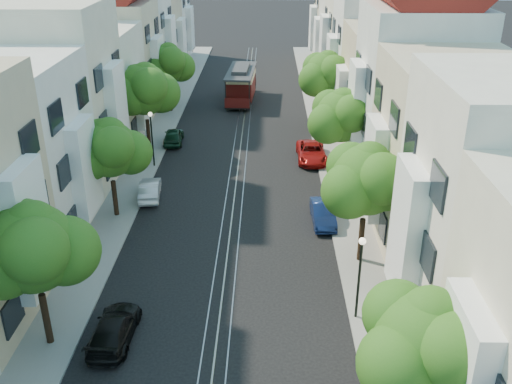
# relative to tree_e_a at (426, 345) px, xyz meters

# --- Properties ---
(ground) EXTENTS (200.00, 200.00, 0.00)m
(ground) POSITION_rel_tree_e_a_xyz_m (-7.26, 31.02, -4.40)
(ground) COLOR black
(ground) RESTS_ON ground
(sidewalk_east) EXTENTS (2.50, 80.00, 0.12)m
(sidewalk_east) POSITION_rel_tree_e_a_xyz_m (-0.01, 31.02, -4.34)
(sidewalk_east) COLOR gray
(sidewalk_east) RESTS_ON ground
(sidewalk_west) EXTENTS (2.50, 80.00, 0.12)m
(sidewalk_west) POSITION_rel_tree_e_a_xyz_m (-14.51, 31.02, -4.34)
(sidewalk_west) COLOR gray
(sidewalk_west) RESTS_ON ground
(rail_left) EXTENTS (0.06, 80.00, 0.02)m
(rail_left) POSITION_rel_tree_e_a_xyz_m (-7.81, 31.02, -4.39)
(rail_left) COLOR gray
(rail_left) RESTS_ON ground
(rail_slot) EXTENTS (0.06, 80.00, 0.02)m
(rail_slot) POSITION_rel_tree_e_a_xyz_m (-7.26, 31.02, -4.39)
(rail_slot) COLOR gray
(rail_slot) RESTS_ON ground
(rail_right) EXTENTS (0.06, 80.00, 0.02)m
(rail_right) POSITION_rel_tree_e_a_xyz_m (-6.71, 31.02, -4.39)
(rail_right) COLOR gray
(rail_right) RESTS_ON ground
(lane_line) EXTENTS (0.08, 80.00, 0.01)m
(lane_line) POSITION_rel_tree_e_a_xyz_m (-7.26, 31.02, -4.40)
(lane_line) COLOR tan
(lane_line) RESTS_ON ground
(townhouses_east) EXTENTS (7.75, 72.00, 12.00)m
(townhouses_east) POSITION_rel_tree_e_a_xyz_m (4.61, 30.94, 0.79)
(townhouses_east) COLOR beige
(townhouses_east) RESTS_ON ground
(townhouses_west) EXTENTS (7.75, 72.00, 11.76)m
(townhouses_west) POSITION_rel_tree_e_a_xyz_m (-19.13, 30.94, 0.68)
(townhouses_west) COLOR silver
(townhouses_west) RESTS_ON ground
(tree_e_a) EXTENTS (4.72, 3.87, 6.27)m
(tree_e_a) POSITION_rel_tree_e_a_xyz_m (0.00, 0.00, 0.00)
(tree_e_a) COLOR black
(tree_e_a) RESTS_ON ground
(tree_e_b) EXTENTS (4.93, 4.08, 6.68)m
(tree_e_b) POSITION_rel_tree_e_a_xyz_m (0.00, 12.00, 0.34)
(tree_e_b) COLOR black
(tree_e_b) RESTS_ON ground
(tree_e_c) EXTENTS (4.84, 3.99, 6.52)m
(tree_e_c) POSITION_rel_tree_e_a_xyz_m (0.00, 23.00, 0.20)
(tree_e_c) COLOR black
(tree_e_c) RESTS_ON ground
(tree_e_d) EXTENTS (5.01, 4.16, 6.85)m
(tree_e_d) POSITION_rel_tree_e_a_xyz_m (0.00, 34.00, 0.47)
(tree_e_d) COLOR black
(tree_e_d) RESTS_ON ground
(tree_w_a) EXTENTS (4.93, 4.08, 6.68)m
(tree_w_a) POSITION_rel_tree_e_a_xyz_m (-14.40, 5.00, 0.34)
(tree_w_a) COLOR black
(tree_w_a) RESTS_ON ground
(tree_w_b) EXTENTS (4.72, 3.87, 6.27)m
(tree_w_b) POSITION_rel_tree_e_a_xyz_m (-14.40, 17.00, 0.00)
(tree_w_b) COLOR black
(tree_w_b) RESTS_ON ground
(tree_w_c) EXTENTS (5.13, 4.28, 7.09)m
(tree_w_c) POSITION_rel_tree_e_a_xyz_m (-14.40, 28.00, 0.67)
(tree_w_c) COLOR black
(tree_w_c) RESTS_ON ground
(tree_w_d) EXTENTS (4.84, 3.99, 6.52)m
(tree_w_d) POSITION_rel_tree_e_a_xyz_m (-14.40, 39.00, 0.20)
(tree_w_d) COLOR black
(tree_w_d) RESTS_ON ground
(lamp_east) EXTENTS (0.32, 0.32, 4.16)m
(lamp_east) POSITION_rel_tree_e_a_xyz_m (-0.96, 7.02, -1.55)
(lamp_east) COLOR black
(lamp_east) RESTS_ON ground
(lamp_west) EXTENTS (0.32, 0.32, 4.16)m
(lamp_west) POSITION_rel_tree_e_a_xyz_m (-13.56, 25.02, -1.55)
(lamp_west) COLOR black
(lamp_west) RESTS_ON ground
(cable_car) EXTENTS (3.08, 8.50, 3.22)m
(cable_car) POSITION_rel_tree_e_a_xyz_m (-7.76, 43.01, -2.49)
(cable_car) COLOR black
(cable_car) RESTS_ON ground
(parked_car_e_mid) EXTENTS (1.42, 3.78, 1.23)m
(parked_car_e_mid) POSITION_rel_tree_e_a_xyz_m (-1.66, 16.41, -3.78)
(parked_car_e_mid) COLOR #0D1B44
(parked_car_e_mid) RESTS_ON ground
(parked_car_e_far) EXTENTS (2.22, 4.70, 1.30)m
(parked_car_e_far) POSITION_rel_tree_e_a_xyz_m (-1.66, 26.62, -3.75)
(parked_car_e_far) COLOR #99100D
(parked_car_e_far) RESTS_ON ground
(parked_car_w_near) EXTENTS (1.80, 4.19, 1.20)m
(parked_car_w_near) POSITION_rel_tree_e_a_xyz_m (-11.71, 5.34, -3.80)
(parked_car_w_near) COLOR black
(parked_car_w_near) RESTS_ON ground
(parked_car_w_mid) EXTENTS (1.69, 3.79, 1.21)m
(parked_car_w_mid) POSITION_rel_tree_e_a_xyz_m (-12.86, 19.72, -3.79)
(parked_car_w_mid) COLOR silver
(parked_car_w_mid) RESTS_ON ground
(parked_car_w_far) EXTENTS (1.74, 3.85, 1.28)m
(parked_car_w_far) POSITION_rel_tree_e_a_xyz_m (-12.86, 30.19, -3.76)
(parked_car_w_far) COLOR #143320
(parked_car_w_far) RESTS_ON ground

